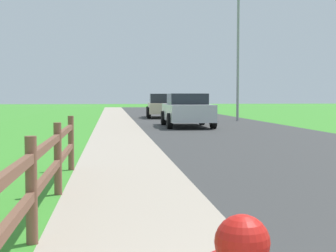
{
  "coord_description": "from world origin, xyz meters",
  "views": [
    {
      "loc": [
        -1.3,
        -0.79,
        1.4
      ],
      "look_at": [
        -0.0,
        10.36,
        0.72
      ],
      "focal_mm": 52.76,
      "sensor_mm": 36.0,
      "label": 1
    }
  ],
  "objects": [
    {
      "name": "rail_fence",
      "position": [
        -2.04,
        3.91,
        0.6
      ],
      "size": [
        0.11,
        9.46,
        1.03
      ],
      "color": "brown",
      "rests_on": "ground"
    },
    {
      "name": "parked_car_beige",
      "position": [
        2.0,
        30.81,
        0.76
      ],
      "size": [
        2.16,
        4.68,
        1.54
      ],
      "color": "#C6B793",
      "rests_on": "ground"
    },
    {
      "name": "ground_plane",
      "position": [
        0.0,
        25.0,
        0.0
      ],
      "size": [
        120.0,
        120.0,
        0.0
      ],
      "primitive_type": "plane",
      "color": "#3F932F"
    },
    {
      "name": "road_asphalt",
      "position": [
        3.5,
        27.0,
        0.0
      ],
      "size": [
        7.0,
        66.0,
        0.01
      ],
      "primitive_type": "cube",
      "color": "#393939",
      "rests_on": "ground"
    },
    {
      "name": "grass_verge",
      "position": [
        -4.5,
        27.0,
        0.01
      ],
      "size": [
        5.0,
        66.0,
        0.0
      ],
      "primitive_type": "cube",
      "color": "#3F932F",
      "rests_on": "ground"
    },
    {
      "name": "parked_suv_silver",
      "position": [
        2.16,
        21.39,
        0.76
      ],
      "size": [
        2.15,
        4.66,
        1.51
      ],
      "color": "#B7BABF",
      "rests_on": "ground"
    },
    {
      "name": "street_lamp",
      "position": [
        5.89,
        26.27,
        4.17
      ],
      "size": [
        1.17,
        0.2,
        7.11
      ],
      "color": "gray",
      "rests_on": "ground"
    },
    {
      "name": "curb_concrete",
      "position": [
        -3.0,
        27.0,
        0.0
      ],
      "size": [
        6.0,
        66.0,
        0.01
      ],
      "primitive_type": "cube",
      "color": "#B1A18F",
      "rests_on": "ground"
    }
  ]
}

